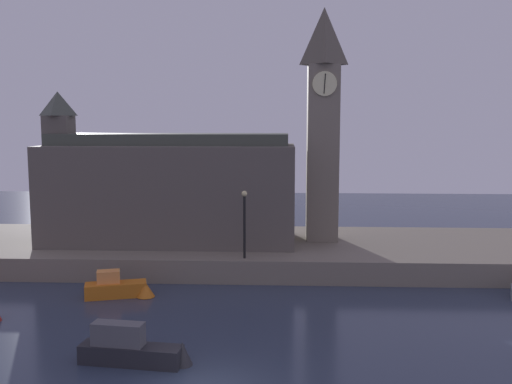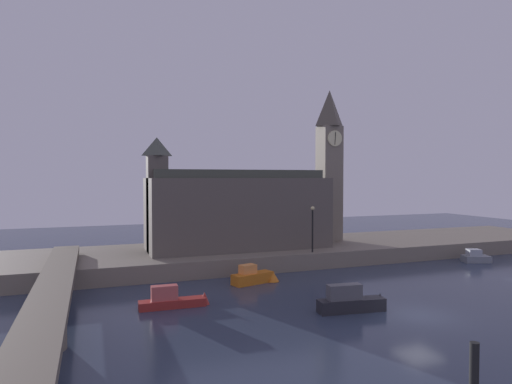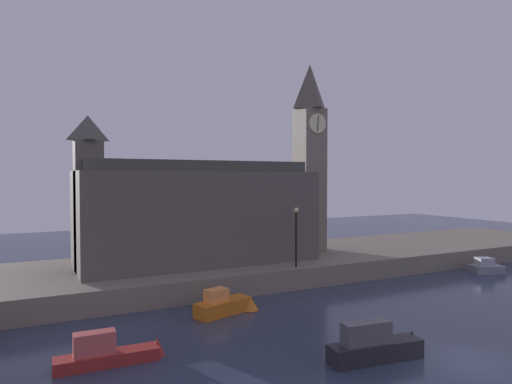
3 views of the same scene
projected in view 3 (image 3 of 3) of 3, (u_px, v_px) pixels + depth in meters
The scene contains 9 objects.
ground_plane at pixel (471, 364), 19.27m from camera, with size 120.00×120.00×0.00m, color #2D384C.
far_embankment at pixel (257, 265), 37.03m from camera, with size 70.00×12.00×1.50m, color slate.
clock_tower at pixel (310, 154), 40.16m from camera, with size 2.45×2.49×16.48m.
parliament_hall at pixel (195, 213), 34.22m from camera, with size 17.70×6.48×10.67m.
streetlamp at pixel (296, 230), 32.57m from camera, with size 0.36×0.36×4.29m.
boat_cruiser_grey at pixel (488, 267), 37.68m from camera, with size 3.49×2.17×1.32m.
boat_barge_dark at pixel (379, 345), 19.70m from camera, with size 4.91×1.58×1.87m.
boat_dinghy_red at pixel (114, 353), 19.28m from camera, with size 4.75×1.10×1.73m.
boat_patrol_orange at pixel (227, 305), 26.36m from camera, with size 4.21×2.07×1.54m.
Camera 3 is at (-16.86, -12.73, 7.95)m, focal length 31.71 mm.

